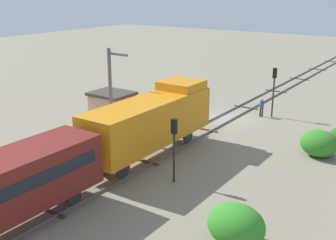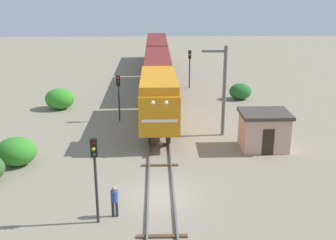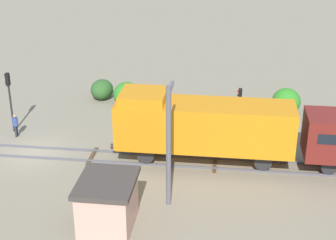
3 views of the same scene
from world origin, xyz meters
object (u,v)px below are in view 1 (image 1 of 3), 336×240
traffic_signal_near (274,83)px  relay_hut (112,107)px  locomotive (152,119)px  worker_near_track (262,106)px  traffic_signal_mid (174,139)px  catenary_mast (111,91)px

traffic_signal_near → relay_hut: traffic_signal_near is taller
locomotive → worker_near_track: bearing=-100.2°
locomotive → relay_hut: bearing=-29.8°
traffic_signal_near → relay_hut: 14.49m
traffic_signal_mid → worker_near_track: size_ratio=2.35×
worker_near_track → catenary_mast: size_ratio=0.24×
locomotive → traffic_signal_mid: (-3.40, 2.36, 0.02)m
worker_near_track → relay_hut: relay_hut is taller
worker_near_track → relay_hut: 13.44m
locomotive → catenary_mast: (4.93, -1.45, 0.97)m
worker_near_track → relay_hut: (9.90, 9.08, 0.40)m
traffic_signal_mid → worker_near_track: 15.87m
traffic_signal_near → catenary_mast: 14.91m
traffic_signal_near → catenary_mast: catenary_mast is taller
worker_near_track → relay_hut: bearing=-135.2°
traffic_signal_mid → catenary_mast: size_ratio=0.57×
worker_near_track → locomotive: bearing=-97.9°
locomotive → traffic_signal_mid: bearing=145.3°
locomotive → relay_hut: locomotive is taller
relay_hut → locomotive: bearing=150.2°
catenary_mast → relay_hut: 4.50m
locomotive → worker_near_track: (-2.40, -13.38, -1.78)m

